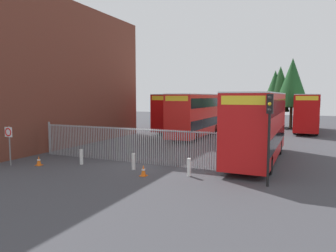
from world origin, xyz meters
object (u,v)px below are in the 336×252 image
at_px(double_decker_bus_far_back, 307,111).
at_px(bollard_center_front, 134,162).
at_px(bollard_near_right, 189,167).
at_px(speed_limit_sign_post, 9,137).
at_px(traffic_light_kerbside, 269,123).
at_px(double_decker_bus_near_gate, 258,124).
at_px(traffic_cone_mid_forecourt, 39,161).
at_px(double_decker_bus_behind_fence_left, 197,114).
at_px(bollard_near_left, 81,157).
at_px(double_decker_bus_behind_fence_right, 180,111).
at_px(traffic_cone_by_gate, 143,171).

height_order(double_decker_bus_far_back, bollard_center_front, double_decker_bus_far_back).
distance_m(bollard_near_right, speed_limit_sign_post, 11.05).
bearing_deg(traffic_light_kerbside, double_decker_bus_far_back, 86.77).
distance_m(double_decker_bus_near_gate, speed_limit_sign_post, 15.48).
height_order(bollard_center_front, traffic_light_kerbside, traffic_light_kerbside).
bearing_deg(traffic_cone_mid_forecourt, double_decker_bus_near_gate, 29.93).
bearing_deg(double_decker_bus_behind_fence_left, bollard_near_left, -98.31).
bearing_deg(traffic_light_kerbside, speed_limit_sign_post, -173.05).
xyz_separation_m(double_decker_bus_behind_fence_right, bollard_center_front, (5.09, -19.75, -1.95)).
relative_size(double_decker_bus_far_back, traffic_cone_mid_forecourt, 18.32).
xyz_separation_m(traffic_cone_mid_forecourt, traffic_light_kerbside, (13.22, 1.03, 2.70)).
bearing_deg(traffic_cone_mid_forecourt, bollard_near_right, 8.22).
bearing_deg(traffic_light_kerbside, traffic_cone_by_gate, -173.90).
relative_size(double_decker_bus_behind_fence_right, double_decker_bus_far_back, 1.00).
height_order(double_decker_bus_behind_fence_left, traffic_light_kerbside, double_decker_bus_behind_fence_left).
relative_size(double_decker_bus_behind_fence_left, bollard_near_left, 11.38).
bearing_deg(traffic_cone_by_gate, traffic_light_kerbside, 6.10).
relative_size(bollard_center_front, traffic_cone_mid_forecourt, 1.61).
distance_m(bollard_center_front, traffic_light_kerbside, 7.82).
relative_size(speed_limit_sign_post, traffic_light_kerbside, 0.56).
height_order(double_decker_bus_near_gate, speed_limit_sign_post, double_decker_bus_near_gate).
bearing_deg(double_decker_bus_behind_fence_right, bollard_center_front, -75.56).
bearing_deg(double_decker_bus_near_gate, traffic_cone_by_gate, -127.03).
bearing_deg(bollard_near_left, traffic_light_kerbside, -1.36).
xyz_separation_m(double_decker_bus_far_back, bollard_near_left, (-12.49, -25.22, -1.95)).
distance_m(bollard_center_front, speed_limit_sign_post, 7.78).
distance_m(double_decker_bus_behind_fence_right, bollard_center_front, 20.49).
xyz_separation_m(double_decker_bus_behind_fence_left, speed_limit_sign_post, (-5.94, -17.34, -0.65)).
bearing_deg(double_decker_bus_far_back, bollard_center_front, -109.38).
xyz_separation_m(double_decker_bus_near_gate, speed_limit_sign_post, (-13.46, -7.62, -0.65)).
bearing_deg(double_decker_bus_behind_fence_left, speed_limit_sign_post, -108.92).
relative_size(double_decker_bus_behind_fence_right, traffic_cone_by_gate, 18.32).
relative_size(bollard_near_right, traffic_cone_by_gate, 1.61).
bearing_deg(bollard_near_left, double_decker_bus_near_gate, 29.71).
distance_m(double_decker_bus_near_gate, double_decker_bus_far_back, 19.85).
relative_size(double_decker_bus_far_back, bollard_near_left, 11.38).
bearing_deg(double_decker_bus_far_back, double_decker_bus_near_gate, -97.95).
relative_size(bollard_near_left, speed_limit_sign_post, 0.40).
bearing_deg(traffic_cone_by_gate, double_decker_bus_near_gate, 52.97).
distance_m(double_decker_bus_near_gate, bollard_near_left, 11.39).
relative_size(traffic_cone_mid_forecourt, traffic_light_kerbside, 0.14).
relative_size(bollard_center_front, traffic_light_kerbside, 0.22).
height_order(double_decker_bus_behind_fence_right, double_decker_bus_far_back, same).
height_order(bollard_near_left, bollard_near_right, same).
xyz_separation_m(traffic_cone_by_gate, traffic_cone_mid_forecourt, (-7.02, -0.37, 0.00)).
xyz_separation_m(bollard_near_right, traffic_cone_by_gate, (-2.20, -0.96, -0.19)).
height_order(bollard_near_right, traffic_cone_mid_forecourt, bollard_near_right).
xyz_separation_m(double_decker_bus_behind_fence_right, traffic_light_kerbside, (12.49, -20.11, 0.56)).
relative_size(double_decker_bus_far_back, traffic_cone_by_gate, 18.32).
bearing_deg(traffic_light_kerbside, double_decker_bus_behind_fence_right, 121.84).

